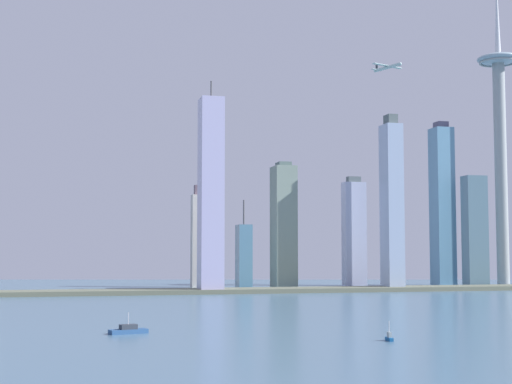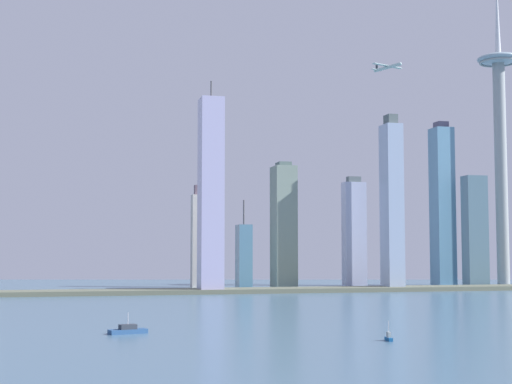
% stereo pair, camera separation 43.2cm
% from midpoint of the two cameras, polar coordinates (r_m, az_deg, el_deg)
% --- Properties ---
extents(waterfront_pier, '(785.30, 41.34, 3.87)m').
position_cam_midpoint_polar(waterfront_pier, '(691.99, 0.20, -7.30)').
color(waterfront_pier, '#5F6351').
rests_on(waterfront_pier, ground).
extents(observation_tower, '(44.25, 44.25, 334.83)m').
position_cam_midpoint_polar(observation_tower, '(854.56, 17.62, 4.94)').
color(observation_tower, '#919999').
rests_on(observation_tower, ground).
extents(skyscraper_0, '(22.18, 15.68, 113.29)m').
position_cam_midpoint_polar(skyscraper_0, '(811.36, 15.93, -2.84)').
color(skyscraper_0, slate).
rests_on(skyscraper_0, ground).
extents(skyscraper_2, '(20.20, 23.96, 188.38)m').
position_cam_midpoint_polar(skyscraper_2, '(679.63, -3.35, -0.22)').
color(skyscraper_2, '#AEAAD4').
rests_on(skyscraper_2, ground).
extents(skyscraper_4, '(15.87, 22.30, 167.14)m').
position_cam_midpoint_polar(skyscraper_4, '(741.70, 10.04, -0.95)').
color(skyscraper_4, '#97AAC7').
rests_on(skyscraper_4, ground).
extents(skyscraper_5, '(12.79, 19.01, 85.43)m').
position_cam_midpoint_polar(skyscraper_5, '(730.42, -0.89, -4.85)').
color(skyscraper_5, '#467189').
rests_on(skyscraper_5, ground).
extents(skyscraper_6, '(21.66, 12.79, 110.08)m').
position_cam_midpoint_polar(skyscraper_6, '(761.36, 7.30, -3.13)').
color(skyscraper_6, '#A8AFCC').
rests_on(skyscraper_6, ground).
extents(skyscraper_7, '(18.47, 13.87, 96.39)m').
position_cam_midpoint_polar(skyscraper_7, '(864.43, 16.04, -3.48)').
color(skyscraper_7, '#6C81A1').
rests_on(skyscraper_7, ground).
extents(skyscraper_8, '(19.84, 22.40, 174.61)m').
position_cam_midpoint_polar(skyscraper_8, '(839.56, 13.65, -0.97)').
color(skyscraper_8, '#5A8BA9').
rests_on(skyscraper_8, ground).
extents(skyscraper_10, '(13.79, 13.58, 104.84)m').
position_cam_midpoint_polar(skyscraper_10, '(793.21, -4.29, -3.49)').
color(skyscraper_10, beige).
rests_on(skyscraper_10, ground).
extents(skyscraper_11, '(20.75, 26.74, 123.42)m').
position_cam_midpoint_polar(skyscraper_11, '(747.48, 2.08, -2.59)').
color(skyscraper_11, gray).
rests_on(skyscraper_11, ground).
extents(boat_0, '(2.33, 6.63, 8.19)m').
position_cam_midpoint_polar(boat_0, '(328.18, 9.84, -10.58)').
color(boat_0, '#14528E').
rests_on(boat_0, ground).
extents(boat_2, '(18.04, 10.38, 9.45)m').
position_cam_midpoint_polar(boat_2, '(355.84, -9.44, -10.07)').
color(boat_2, navy).
rests_on(boat_2, ground).
extents(airplane, '(34.61, 33.63, 8.14)m').
position_cam_midpoint_polar(airplane, '(739.90, 9.74, 9.11)').
color(airplane, '#A8C6C1').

